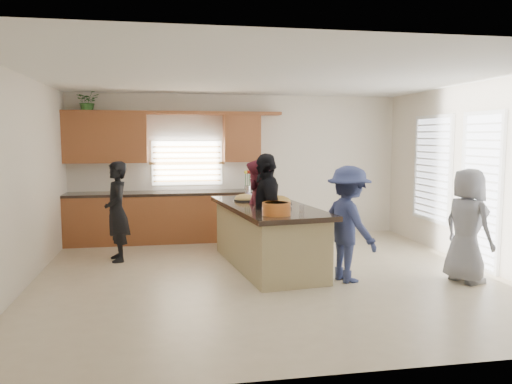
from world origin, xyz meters
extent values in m
plane|color=beige|center=(0.00, 0.00, 0.00)|extent=(6.50, 6.50, 0.00)
cube|color=silver|center=(0.00, 3.00, 1.40)|extent=(6.50, 0.02, 2.80)
cube|color=silver|center=(0.00, -3.00, 1.40)|extent=(6.50, 0.02, 2.80)
cube|color=silver|center=(-3.25, 0.00, 1.40)|extent=(0.02, 6.00, 2.80)
cube|color=silver|center=(3.25, 0.00, 1.40)|extent=(0.02, 6.00, 2.80)
cube|color=white|center=(0.00, 0.00, 2.80)|extent=(6.50, 6.00, 0.02)
cube|color=#95532B|center=(-1.43, 2.69, 0.45)|extent=(3.65, 0.62, 0.90)
cube|color=black|center=(-1.43, 2.69, 0.93)|extent=(3.70, 0.65, 0.05)
cube|color=#95532B|center=(-2.50, 2.82, 1.95)|extent=(1.50, 0.36, 0.90)
cube|color=#95532B|center=(0.05, 2.82, 1.95)|extent=(0.70, 0.36, 0.90)
cube|color=#95532B|center=(-1.23, 2.82, 2.43)|extent=(4.05, 0.40, 0.06)
cube|color=brown|center=(-1.00, 2.96, 1.48)|extent=(1.35, 0.08, 0.85)
cube|color=white|center=(3.22, 1.30, 1.42)|extent=(0.06, 1.10, 1.75)
cube|color=white|center=(3.22, -0.10, 1.17)|extent=(0.06, 0.85, 2.25)
cube|color=tan|center=(0.10, 0.56, 0.44)|extent=(1.31, 2.61, 0.88)
cube|color=black|center=(0.10, 0.56, 0.92)|extent=(1.49, 2.83, 0.07)
cube|color=black|center=(0.10, 0.56, 0.04)|extent=(1.22, 2.52, 0.08)
cylinder|color=black|center=(0.17, 0.14, 0.96)|extent=(0.42, 0.42, 0.02)
ellipsoid|color=gold|center=(0.17, 0.14, 0.98)|extent=(0.38, 0.38, 0.17)
cylinder|color=black|center=(0.30, 0.72, 0.96)|extent=(0.46, 0.46, 0.02)
ellipsoid|color=gold|center=(0.30, 0.72, 0.98)|extent=(0.41, 0.41, 0.19)
cylinder|color=black|center=(-0.15, 1.14, 0.96)|extent=(0.38, 0.38, 0.02)
ellipsoid|color=#E0A85F|center=(-0.15, 1.14, 0.98)|extent=(0.35, 0.35, 0.16)
cylinder|color=orange|center=(0.02, -0.43, 1.03)|extent=(0.38, 0.38, 0.17)
cylinder|color=beige|center=(0.02, -0.43, 1.10)|extent=(0.31, 0.31, 0.04)
cylinder|color=white|center=(0.43, -0.20, 1.00)|extent=(0.07, 0.07, 0.10)
cylinder|color=#BE8FD0|center=(0.03, 1.56, 0.98)|extent=(0.23, 0.23, 0.05)
cylinder|color=silver|center=(0.00, 1.81, 1.04)|extent=(0.12, 0.12, 0.18)
imported|color=#326B2A|center=(-2.79, 2.82, 2.62)|extent=(0.46, 0.42, 0.44)
imported|color=black|center=(-2.19, 1.32, 0.80)|extent=(0.51, 0.66, 1.60)
imported|color=maroon|center=(-0.07, 0.46, 0.83)|extent=(0.75, 0.89, 1.65)
imported|color=black|center=(0.00, 0.13, 0.88)|extent=(0.44, 1.03, 1.75)
imported|color=navy|center=(1.04, -0.40, 0.80)|extent=(0.86, 1.15, 1.59)
imported|color=gray|center=(2.61, -0.73, 0.78)|extent=(0.66, 0.86, 1.56)
camera|label=1|loc=(-1.39, -6.79, 1.98)|focal=35.00mm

